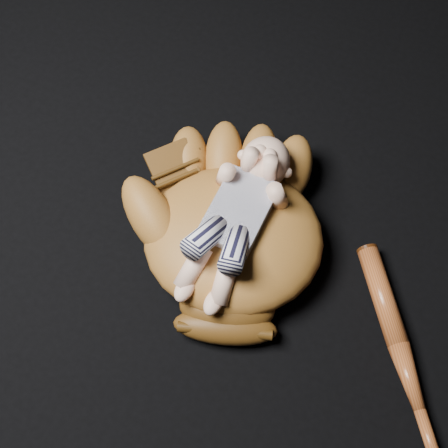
# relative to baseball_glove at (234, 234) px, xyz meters

# --- Properties ---
(baseball_glove) EXTENTS (0.56, 0.59, 0.15)m
(baseball_glove) POSITION_rel_baseball_glove_xyz_m (0.00, 0.00, 0.00)
(baseball_glove) COLOR brown
(baseball_glove) RESTS_ON ground
(newborn_baby) EXTENTS (0.17, 0.36, 0.14)m
(newborn_baby) POSITION_rel_baseball_glove_xyz_m (-0.00, -0.00, 0.05)
(newborn_baby) COLOR beige
(newborn_baby) RESTS_ON baseball_glove
(baseball_bat) EXTENTS (0.28, 0.38, 0.04)m
(baseball_bat) POSITION_rel_baseball_glove_xyz_m (0.37, -0.08, -0.06)
(baseball_bat) COLOR #95441C
(baseball_bat) RESTS_ON ground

